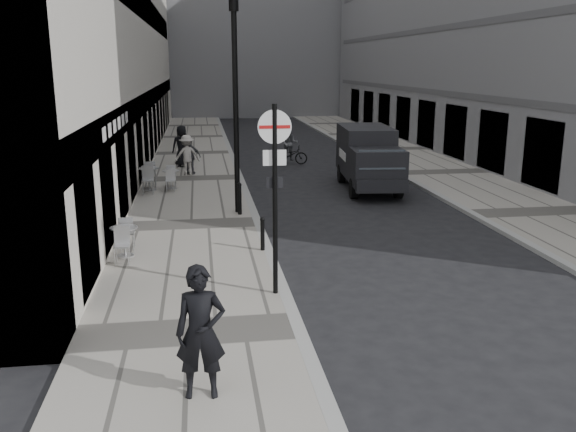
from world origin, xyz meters
name	(u,v)px	position (x,y,z in m)	size (l,w,h in m)	color
ground	(328,411)	(0.00, 0.00, 0.00)	(120.00, 120.00, 0.00)	black
sidewalk	(193,179)	(-2.00, 18.00, 0.06)	(4.00, 60.00, 0.12)	gray
far_sidewalk	(442,173)	(9.00, 18.00, 0.06)	(4.00, 60.00, 0.12)	gray
walking_man	(201,332)	(-1.75, 0.49, 1.10)	(0.71, 0.47, 1.96)	black
sign_post	(275,175)	(-0.20, 4.36, 2.63)	(0.67, 0.10, 3.92)	black
lamppost	(236,97)	(-0.51, 11.69, 3.77)	(0.30, 0.30, 6.57)	black
bollard_near	(240,200)	(-0.47, 11.35, 0.60)	(0.13, 0.13, 0.96)	black
bollard_far	(263,235)	(-0.15, 7.41, 0.53)	(0.11, 0.11, 0.81)	black
panel_van	(368,155)	(4.81, 15.30, 1.34)	(2.31, 5.20, 2.38)	black
cyclist	(289,149)	(2.67, 21.75, 0.74)	(1.85, 0.96, 1.90)	black
pedestrian_a	(190,156)	(-2.08, 18.92, 0.90)	(0.92, 0.38, 1.56)	#515155
pedestrian_b	(187,155)	(-2.22, 18.81, 0.98)	(1.11, 0.64, 1.72)	#BAB3AB
pedestrian_c	(182,146)	(-2.47, 21.11, 1.08)	(0.94, 0.61, 1.92)	black
cafe_table_near	(124,239)	(-3.60, 7.41, 0.56)	(0.68, 1.54, 0.88)	silver
cafe_table_mid	(171,178)	(-2.80, 15.88, 0.54)	(0.65, 1.46, 0.83)	#ABABAD
cafe_table_far	(149,177)	(-3.60, 15.66, 0.64)	(0.79, 1.78, 1.02)	#A3A3A5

